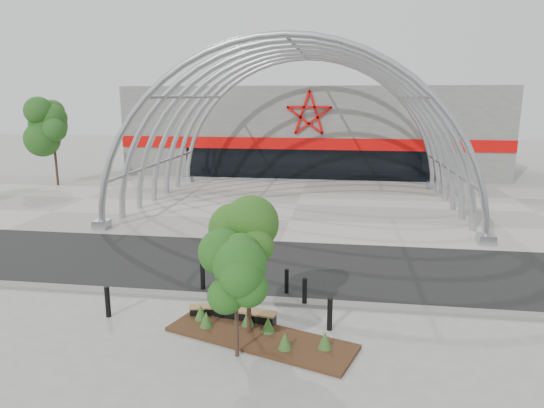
# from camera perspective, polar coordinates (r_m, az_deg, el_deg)

# --- Properties ---
(ground) EXTENTS (140.00, 140.00, 0.00)m
(ground) POSITION_cam_1_polar(r_m,az_deg,el_deg) (17.73, -1.90, -11.04)
(ground) COLOR gray
(ground) RESTS_ON ground
(road) EXTENTS (140.00, 7.00, 0.02)m
(road) POSITION_cam_1_polar(r_m,az_deg,el_deg) (20.94, -0.20, -7.23)
(road) COLOR black
(road) RESTS_ON ground
(forecourt) EXTENTS (60.00, 17.00, 0.04)m
(forecourt) POSITION_cam_1_polar(r_m,az_deg,el_deg) (32.40, 2.94, -0.09)
(forecourt) COLOR gray
(forecourt) RESTS_ON ground
(kerb) EXTENTS (60.00, 0.50, 0.12)m
(kerb) POSITION_cam_1_polar(r_m,az_deg,el_deg) (17.48, -2.05, -11.19)
(kerb) COLOR slate
(kerb) RESTS_ON ground
(arena_building) EXTENTS (34.00, 15.24, 8.00)m
(arena_building) POSITION_cam_1_polar(r_m,az_deg,el_deg) (49.62, 4.98, 8.90)
(arena_building) COLOR slate
(arena_building) RESTS_ON ground
(vault_canopy) EXTENTS (20.80, 15.80, 20.36)m
(vault_canopy) POSITION_cam_1_polar(r_m,az_deg,el_deg) (32.40, 2.94, -0.10)
(vault_canopy) COLOR #A1A5AB
(vault_canopy) RESTS_ON ground
(planting_bed) EXTENTS (5.99, 3.52, 0.61)m
(planting_bed) POSITION_cam_1_polar(r_m,az_deg,el_deg) (15.01, -1.67, -15.02)
(planting_bed) COLOR #311D13
(planting_bed) RESTS_ON ground
(street_tree_0) EXTENTS (1.53, 1.53, 3.49)m
(street_tree_0) POSITION_cam_1_polar(r_m,az_deg,el_deg) (13.16, -4.29, -7.87)
(street_tree_0) COLOR black
(street_tree_0) RESTS_ON ground
(street_tree_1) EXTENTS (1.72, 1.72, 4.06)m
(street_tree_1) POSITION_cam_1_polar(r_m,az_deg,el_deg) (14.18, -2.82, -4.60)
(street_tree_1) COLOR #341E13
(street_tree_1) RESTS_ON ground
(bench_0) EXTENTS (1.88, 0.81, 0.39)m
(bench_0) POSITION_cam_1_polar(r_m,az_deg,el_deg) (16.43, -6.40, -12.38)
(bench_0) COLOR black
(bench_0) RESTS_ON ground
(bench_1) EXTENTS (2.11, 0.85, 0.43)m
(bench_1) POSITION_cam_1_polar(r_m,az_deg,el_deg) (15.96, -3.19, -13.01)
(bench_1) COLOR black
(bench_1) RESTS_ON ground
(bollard_0) EXTENTS (0.17, 0.17, 1.05)m
(bollard_0) POSITION_cam_1_polar(r_m,az_deg,el_deg) (17.04, -18.77, -10.82)
(bollard_0) COLOR black
(bollard_0) RESTS_ON ground
(bollard_1) EXTENTS (0.17, 0.17, 1.06)m
(bollard_1) POSITION_cam_1_polar(r_m,az_deg,el_deg) (18.48, -8.16, -8.38)
(bollard_1) COLOR black
(bollard_1) RESTS_ON ground
(bollard_2) EXTENTS (0.15, 0.15, 0.94)m
(bollard_2) POSITION_cam_1_polar(r_m,az_deg,el_deg) (17.99, 1.73, -9.07)
(bollard_2) COLOR black
(bollard_2) RESTS_ON ground
(bollard_3) EXTENTS (0.16, 0.16, 1.03)m
(bollard_3) POSITION_cam_1_polar(r_m,az_deg,el_deg) (16.96, 3.86, -10.31)
(bollard_3) COLOR black
(bollard_3) RESTS_ON ground
(bollard_4) EXTENTS (0.17, 0.17, 1.04)m
(bollard_4) POSITION_cam_1_polar(r_m,az_deg,el_deg) (15.43, 6.82, -12.75)
(bollard_4) COLOR black
(bollard_4) RESTS_ON ground
(bg_tree_0) EXTENTS (3.00, 3.00, 6.45)m
(bg_tree_0) POSITION_cam_1_polar(r_m,az_deg,el_deg) (42.74, -24.40, 8.14)
(bg_tree_0) COLOR black
(bg_tree_0) RESTS_ON ground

